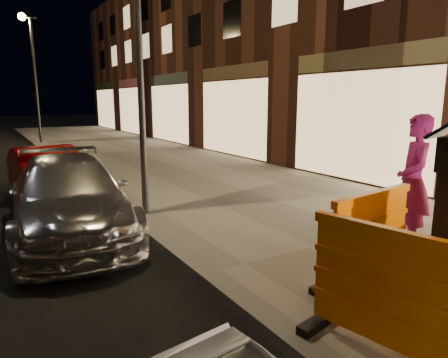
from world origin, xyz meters
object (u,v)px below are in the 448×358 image
car_red (51,200)px  man (413,182)px  barrier_back (371,240)px  barrier_kerbside (389,294)px  car_silver (72,233)px

car_red → man: bearing=-61.4°
barrier_back → man: (1.56, 0.55, 0.41)m
man → barrier_back: bearing=-27.6°
barrier_kerbside → car_red: bearing=-1.0°
barrier_back → car_red: size_ratio=0.39×
barrier_back → barrier_kerbside: size_ratio=1.00×
car_silver → car_red: bearing=94.5°
barrier_back → car_silver: bearing=113.6°
car_red → man: 7.62m
car_silver → man: (4.06, -3.70, 1.12)m
car_red → barrier_back: bearing=-74.1°
barrier_back → barrier_kerbside: (-0.95, -0.95, 0.00)m
barrier_back → barrier_kerbside: bearing=-141.9°
barrier_kerbside → barrier_back: bearing=-56.9°
car_red → man: size_ratio=1.90×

